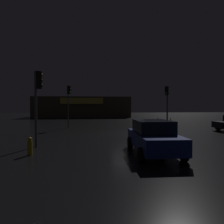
{
  "coord_description": "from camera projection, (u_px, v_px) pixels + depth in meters",
  "views": [
    {
      "loc": [
        -3.42,
        -17.48,
        2.28
      ],
      "look_at": [
        -0.81,
        4.32,
        1.7
      ],
      "focal_mm": 34.17,
      "sensor_mm": 36.0,
      "label": 1
    }
  ],
  "objects": [
    {
      "name": "ground_plane",
      "position": [
        128.0,
        134.0,
        17.82
      ],
      "size": [
        120.0,
        120.0,
        0.0
      ],
      "primitive_type": "plane",
      "color": "black"
    },
    {
      "name": "store_building",
      "position": [
        82.0,
        107.0,
        46.7
      ],
      "size": [
        19.86,
        9.35,
        4.28
      ],
      "color": "brown",
      "rests_on": "ground"
    },
    {
      "name": "traffic_signal_main",
      "position": [
        167.0,
        99.0,
        23.15
      ],
      "size": [
        0.42,
        0.42,
        4.46
      ],
      "color": "#595B60",
      "rests_on": "ground"
    },
    {
      "name": "traffic_signal_opposite",
      "position": [
        69.0,
        96.0,
        22.42
      ],
      "size": [
        0.42,
        0.42,
        4.45
      ],
      "color": "#595B60",
      "rests_on": "ground"
    },
    {
      "name": "traffic_signal_cross_left",
      "position": [
        38.0,
        93.0,
        11.99
      ],
      "size": [
        0.43,
        0.41,
        4.26
      ],
      "color": "#595B60",
      "rests_on": "ground"
    },
    {
      "name": "car_near",
      "position": [
        153.0,
        137.0,
        10.2
      ],
      "size": [
        2.14,
        4.49,
        1.61
      ],
      "color": "navy",
      "rests_on": "ground"
    },
    {
      "name": "fire_hydrant",
      "position": [
        30.0,
        146.0,
        9.95
      ],
      "size": [
        0.22,
        0.22,
        0.84
      ],
      "color": "gold",
      "rests_on": "ground"
    },
    {
      "name": "bollard_kerb_a",
      "position": [
        158.0,
        122.0,
        24.39
      ],
      "size": [
        0.11,
        0.11,
        0.99
      ],
      "primitive_type": "cylinder",
      "color": "gold",
      "rests_on": "ground"
    },
    {
      "name": "bollard_kerb_b",
      "position": [
        170.0,
        122.0,
        25.49
      ],
      "size": [
        0.09,
        0.09,
        0.91
      ],
      "primitive_type": "cylinder",
      "color": "gold",
      "rests_on": "ground"
    }
  ]
}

